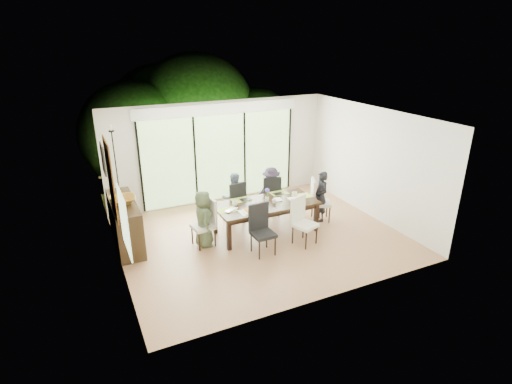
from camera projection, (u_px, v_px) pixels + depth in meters
name	position (u px, v px, depth m)	size (l,w,h in m)	color
floor	(261.00, 237.00, 8.98)	(6.00, 5.00, 0.01)	brown
ceiling	(261.00, 117.00, 8.00)	(6.00, 5.00, 0.01)	white
wall_back	(220.00, 152.00, 10.61)	(6.00, 0.02, 2.70)	silver
wall_front	(330.00, 228.00, 6.38)	(6.00, 0.02, 2.70)	white
wall_left	(113.00, 204.00, 7.29)	(0.02, 5.00, 2.70)	silver
wall_right	(372.00, 163.00, 9.69)	(0.02, 5.00, 2.70)	white
glass_doors	(220.00, 158.00, 10.63)	(4.20, 0.02, 2.30)	#598C3F
blinds_header	(219.00, 109.00, 10.15)	(4.40, 0.06, 0.28)	white
mullion_a	(140.00, 168.00, 9.78)	(0.05, 0.04, 2.30)	black
mullion_b	(195.00, 161.00, 10.34)	(0.05, 0.04, 2.30)	black
mullion_c	(245.00, 155.00, 10.90)	(0.05, 0.04, 2.30)	black
mullion_d	(289.00, 149.00, 11.46)	(0.05, 0.04, 2.30)	black
side_window	(124.00, 222.00, 6.24)	(0.02, 0.90, 1.00)	#8CAD7F
deck	(211.00, 190.00, 11.86)	(6.00, 1.80, 0.10)	brown
rail_top	(201.00, 164.00, 12.32)	(6.00, 0.08, 0.06)	brown
foliage_left	(133.00, 134.00, 12.12)	(3.20, 3.20, 3.20)	#14380F
foliage_mid	(196.00, 114.00, 13.38)	(4.00, 4.00, 4.00)	#14380F
foliage_right	(255.00, 129.00, 13.62)	(2.80, 2.80, 2.80)	#14380F
foliage_far	(162.00, 118.00, 13.63)	(3.60, 3.60, 3.60)	#14380F
table_top	(266.00, 204.00, 8.99)	(2.31, 1.06, 0.06)	black
table_apron	(266.00, 207.00, 9.02)	(2.11, 0.86, 0.10)	black
table_leg_fl	(229.00, 236.00, 8.32)	(0.09, 0.09, 0.66)	black
table_leg_fr	(316.00, 217.00, 9.19)	(0.09, 0.09, 0.66)	black
table_leg_bl	(215.00, 220.00, 9.05)	(0.09, 0.09, 0.66)	black
table_leg_br	(297.00, 204.00, 9.91)	(0.09, 0.09, 0.66)	black
chair_left_end	(203.00, 223.00, 8.45)	(0.44, 0.44, 1.06)	silver
chair_right_end	(321.00, 200.00, 9.64)	(0.44, 0.44, 1.06)	beige
chair_far_left	(233.00, 201.00, 9.58)	(0.44, 0.44, 1.06)	black
chair_far_right	(270.00, 194.00, 9.98)	(0.44, 0.44, 1.06)	black
chair_near_left	(263.00, 230.00, 8.11)	(0.44, 0.44, 1.06)	black
chair_near_right	(305.00, 221.00, 8.51)	(0.44, 0.44, 1.06)	white
person_left_end	(204.00, 219.00, 8.42)	(0.58, 0.36, 1.24)	#465438
person_right_end	(321.00, 196.00, 9.60)	(0.58, 0.36, 1.24)	black
person_far_left	(234.00, 198.00, 9.53)	(0.58, 0.36, 1.24)	slate
person_far_right	(271.00, 191.00, 9.93)	(0.58, 0.36, 1.24)	#261E2E
placemat_left	(227.00, 210.00, 8.60)	(0.42, 0.31, 0.01)	#9FBE43
placemat_right	(302.00, 196.00, 9.35)	(0.42, 0.31, 0.01)	#ABC044
placemat_far_l	(241.00, 200.00, 9.13)	(0.42, 0.31, 0.01)	#8DA63B
placemat_far_r	(279.00, 193.00, 9.53)	(0.42, 0.31, 0.01)	#8AA83C
placemat_paper	(249.00, 212.00, 8.50)	(0.42, 0.31, 0.01)	white
tablet_far_l	(246.00, 199.00, 9.13)	(0.25, 0.17, 0.01)	black
tablet_far_r	(278.00, 194.00, 9.47)	(0.23, 0.16, 0.01)	black
papers	(294.00, 198.00, 9.21)	(0.29, 0.21, 0.00)	white
platter_base	(249.00, 211.00, 8.50)	(0.25, 0.25, 0.02)	white
platter_snacks	(249.00, 210.00, 8.49)	(0.19, 0.19, 0.01)	orange
vase	(267.00, 199.00, 9.02)	(0.08, 0.08, 0.12)	silver
hyacinth_stems	(267.00, 195.00, 8.98)	(0.04, 0.04, 0.15)	#337226
hyacinth_blooms	(267.00, 191.00, 8.94)	(0.11, 0.11, 0.11)	#594AB9
laptop	(233.00, 210.00, 8.55)	(0.32, 0.20, 0.02)	silver
cup_a	(235.00, 204.00, 8.81)	(0.12, 0.12, 0.09)	white
cup_b	(274.00, 201.00, 8.94)	(0.10, 0.10, 0.09)	white
cup_c	(295.00, 194.00, 9.36)	(0.12, 0.12, 0.09)	white
book	(275.00, 200.00, 9.12)	(0.16, 0.22, 0.02)	white
sideboard	(125.00, 223.00, 8.50)	(0.50, 1.78, 1.00)	black
bowl	(123.00, 200.00, 8.21)	(0.53, 0.53, 0.13)	olive
candlestick_base	(120.00, 195.00, 8.60)	(0.11, 0.11, 0.04)	black
candlestick_shaft	(116.00, 164.00, 8.35)	(0.03, 0.03, 1.39)	black
candlestick_pan	(111.00, 131.00, 8.10)	(0.11, 0.11, 0.03)	black
candle	(111.00, 128.00, 8.07)	(0.04, 0.04, 0.11)	silver
tapestry	(110.00, 179.00, 7.52)	(0.02, 1.00, 1.50)	brown
art_frame	(103.00, 159.00, 8.60)	(0.03, 0.55, 0.65)	black
art_canvas	(104.00, 159.00, 8.60)	(0.01, 0.45, 0.55)	#194C50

